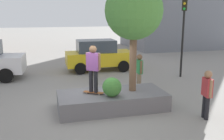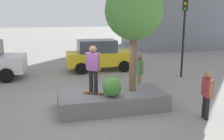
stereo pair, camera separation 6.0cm
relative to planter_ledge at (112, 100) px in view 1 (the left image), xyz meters
The scene contains 10 objects.
ground_plane 0.74m from the planter_ledge, 152.59° to the left, with size 120.00×120.00×0.00m, color gray.
planter_ledge is the anchor object (origin of this frame).
plaza_tree 3.51m from the planter_ledge, ahead, with size 2.19×2.19×4.20m.
boxwood_shrub 0.82m from the planter_ledge, 104.85° to the right, with size 0.72×0.72×0.72m, color #3D7A33.
skateboard 0.82m from the planter_ledge, behind, with size 0.79×0.61×0.07m.
skateboarder 1.60m from the planter_ledge, behind, with size 0.50×0.45×1.79m.
taxi_cab 6.96m from the planter_ledge, 82.59° to the left, with size 4.28×2.02×1.98m.
traffic_light_corner 7.09m from the planter_ledge, 36.99° to the left, with size 0.37×0.37×4.63m.
pedestrian_crossing 3.52m from the planter_ledge, 31.33° to the right, with size 0.27×0.59×1.75m.
bystander_watching 2.89m from the planter_ledge, 47.44° to the left, with size 0.27×0.60×1.76m.
Camera 1 is at (-1.82, -9.52, 3.68)m, focal length 41.09 mm.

